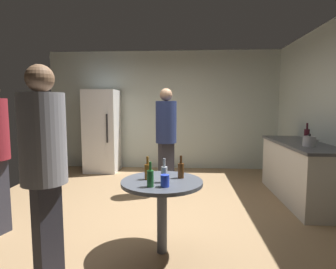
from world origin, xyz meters
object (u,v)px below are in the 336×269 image
(plastic_cup_blue, at_px, (165,181))
(person_in_gray_shirt, at_px, (44,162))
(beer_bottle_green, at_px, (150,178))
(beer_bottle_amber, at_px, (148,171))
(beer_bottle_clear, at_px, (164,174))
(wine_bottle_on_counter, at_px, (307,136))
(beer_bottle_brown, at_px, (181,170))
(kettle, at_px, (310,141))
(person_in_navy_shirt, at_px, (166,133))
(refrigerator, at_px, (102,131))
(foreground_table, at_px, (162,191))

(plastic_cup_blue, bearing_deg, person_in_gray_shirt, -154.99)
(beer_bottle_green, xyz_separation_m, plastic_cup_blue, (0.13, 0.01, -0.03))
(beer_bottle_amber, xyz_separation_m, beer_bottle_clear, (0.17, -0.10, 0.00))
(wine_bottle_on_counter, xyz_separation_m, beer_bottle_brown, (-1.83, -1.42, -0.20))
(kettle, height_order, plastic_cup_blue, kettle)
(beer_bottle_brown, relative_size, person_in_navy_shirt, 0.13)
(plastic_cup_blue, bearing_deg, refrigerator, 115.21)
(beer_bottle_green, relative_size, person_in_gray_shirt, 0.13)
(wine_bottle_on_counter, relative_size, beer_bottle_green, 1.35)
(foreground_table, relative_size, person_in_navy_shirt, 0.46)
(beer_bottle_clear, bearing_deg, plastic_cup_blue, -82.94)
(kettle, xyz_separation_m, wine_bottle_on_counter, (0.06, 0.24, 0.05))
(beer_bottle_amber, height_order, beer_bottle_clear, same)
(refrigerator, distance_m, wine_bottle_on_counter, 4.06)
(beer_bottle_brown, xyz_separation_m, beer_bottle_green, (-0.27, -0.32, 0.00))
(refrigerator, xyz_separation_m, wine_bottle_on_counter, (3.63, -1.81, 0.12))
(kettle, bearing_deg, beer_bottle_amber, -149.22)
(beer_bottle_brown, height_order, plastic_cup_blue, beer_bottle_brown)
(wine_bottle_on_counter, xyz_separation_m, beer_bottle_green, (-2.10, -1.74, -0.20))
(refrigerator, bearing_deg, person_in_gray_shirt, -78.97)
(kettle, height_order, person_in_gray_shirt, person_in_gray_shirt)
(wine_bottle_on_counter, bearing_deg, beer_bottle_amber, -145.42)
(wine_bottle_on_counter, xyz_separation_m, person_in_navy_shirt, (-2.10, 0.31, 0.00))
(refrigerator, distance_m, beer_bottle_brown, 3.70)
(plastic_cup_blue, relative_size, person_in_navy_shirt, 0.06)
(refrigerator, distance_m, beer_bottle_green, 3.87)
(kettle, bearing_deg, beer_bottle_brown, -146.25)
(refrigerator, height_order, kettle, refrigerator)
(wine_bottle_on_counter, relative_size, plastic_cup_blue, 2.82)
(kettle, relative_size, plastic_cup_blue, 2.22)
(wine_bottle_on_counter, distance_m, plastic_cup_blue, 2.62)
(beer_bottle_brown, relative_size, plastic_cup_blue, 2.09)
(beer_bottle_clear, bearing_deg, kettle, 34.97)
(wine_bottle_on_counter, bearing_deg, plastic_cup_blue, -138.71)
(foreground_table, distance_m, person_in_gray_shirt, 1.13)
(beer_bottle_amber, relative_size, beer_bottle_green, 1.00)
(beer_bottle_brown, distance_m, beer_bottle_green, 0.42)
(beer_bottle_clear, distance_m, plastic_cup_blue, 0.15)
(kettle, distance_m, beer_bottle_clear, 2.35)
(beer_bottle_green, relative_size, beer_bottle_clear, 1.00)
(beer_bottle_amber, relative_size, plastic_cup_blue, 2.09)
(person_in_gray_shirt, bearing_deg, plastic_cup_blue, -21.61)
(foreground_table, distance_m, plastic_cup_blue, 0.26)
(plastic_cup_blue, bearing_deg, person_in_navy_shirt, 93.78)
(beer_bottle_green, height_order, beer_bottle_clear, same)
(person_in_navy_shirt, bearing_deg, person_in_gray_shirt, -44.60)
(refrigerator, bearing_deg, beer_bottle_clear, -64.11)
(plastic_cup_blue, distance_m, person_in_gray_shirt, 1.02)
(wine_bottle_on_counter, xyz_separation_m, plastic_cup_blue, (-1.96, -1.72, -0.23))
(person_in_navy_shirt, bearing_deg, refrigerator, -161.83)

